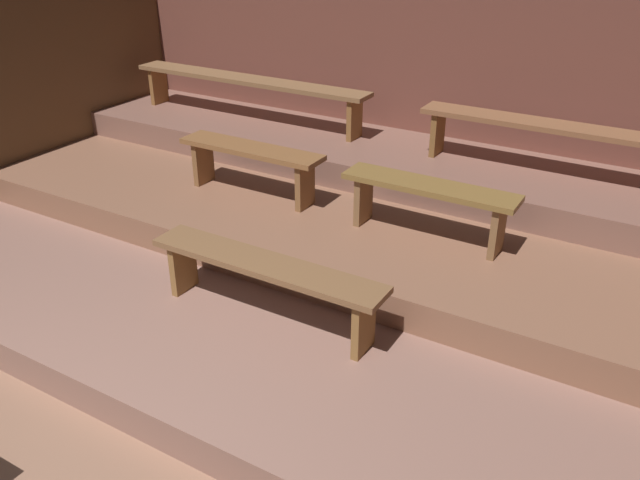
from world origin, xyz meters
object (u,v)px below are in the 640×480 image
bench_upper_left (248,84)px  bench_upper_right (587,137)px  bench_middle_right (429,196)px  bench_middle_left (251,158)px  bench_lower_center (266,274)px

bench_upper_left → bench_upper_right: (3.22, 0.00, 0.00)m
bench_middle_right → bench_middle_left: bearing=180.0°
bench_middle_right → bench_upper_left: bench_upper_left is taller
bench_lower_center → bench_middle_right: 1.35m
bench_middle_left → bench_upper_left: 1.41m
bench_middle_right → bench_upper_right: bench_upper_right is taller
bench_middle_left → bench_upper_right: size_ratio=0.48×
bench_lower_center → bench_middle_right: bench_middle_right is taller
bench_lower_center → bench_upper_right: (1.43, 2.29, 0.49)m
bench_lower_center → bench_upper_right: bearing=57.9°
bench_middle_right → bench_upper_right: (0.83, 1.10, 0.27)m
bench_lower_center → bench_upper_left: size_ratio=0.62×
bench_middle_right → bench_upper_left: (-2.39, 1.10, 0.27)m
bench_middle_left → bench_upper_left: size_ratio=0.48×
bench_middle_right → bench_upper_left: size_ratio=0.48×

